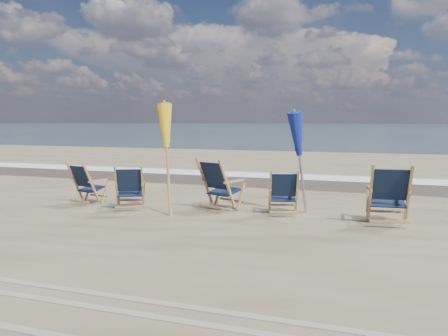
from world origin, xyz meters
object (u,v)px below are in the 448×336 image
Objects in this scene: beach_chair_2 at (227,186)px; beach_chair_3 at (297,193)px; umbrella_blue at (301,138)px; beach_chair_4 at (409,196)px; umbrella_yellow at (167,131)px; beach_chair_1 at (143,187)px; beach_chair_0 at (91,184)px.

beach_chair_3 is (1.36, 0.19, -0.09)m from beach_chair_2.
beach_chair_4 is at bearing -15.23° from umbrella_blue.
umbrella_blue is (0.03, 0.22, 1.05)m from beach_chair_3.
beach_chair_2 is 0.51× the size of umbrella_yellow.
beach_chair_2 is 1.20× the size of beach_chair_3.
umbrella_blue is (3.14, 0.67, 1.03)m from beach_chair_1.
beach_chair_2 is 1.60m from umbrella_yellow.
beach_chair_3 is at bearing -161.26° from beach_chair_0.
beach_chair_2 is at bearing 23.55° from umbrella_yellow.
umbrella_yellow is (-4.40, -0.35, 1.09)m from beach_chair_4.
umbrella_blue is at bearing -141.21° from beach_chair_2.
beach_chair_0 is 6.35m from beach_chair_4.
beach_chair_1 is 0.86× the size of beach_chair_2.
beach_chair_0 is at bearing -4.42° from beach_chair_4.
beach_chair_0 is 0.85× the size of beach_chair_4.
beach_chair_3 is at bearing -98.39° from umbrella_blue.
beach_chair_0 is at bearing -26.07° from beach_chair_1.
umbrella_yellow reaches higher than beach_chair_4.
umbrella_yellow is (0.68, -0.20, 1.17)m from beach_chair_1.
beach_chair_0 is 4.39m from beach_chair_3.
beach_chair_0 is 0.44× the size of umbrella_yellow.
beach_chair_1 is 3.37m from umbrella_blue.
umbrella_blue is at bearing 167.20° from beach_chair_1.
beach_chair_4 is at bearing -159.62° from beach_chair_2.
beach_chair_3 is at bearing -14.32° from beach_chair_4.
umbrella_blue is at bearing -113.54° from beach_chair_3.
beach_chair_0 is 1.00× the size of beach_chair_1.
beach_chair_3 is at bearing 15.08° from umbrella_yellow.
umbrella_yellow is (-2.43, -0.66, 1.19)m from beach_chair_3.
umbrella_yellow is (-1.07, -0.47, 1.10)m from beach_chair_2.
umbrella_yellow is 1.07× the size of umbrella_blue.
beach_chair_1 is 0.44× the size of umbrella_yellow.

